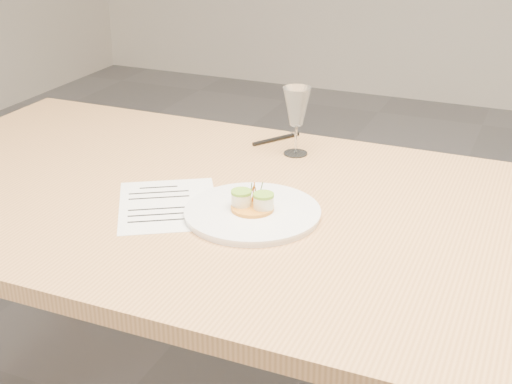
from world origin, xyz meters
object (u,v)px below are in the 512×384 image
at_px(recipe_sheet, 168,205).
at_px(dining_table, 345,247).
at_px(dinner_plate, 253,211).
at_px(wine_glass_0, 297,108).
at_px(ballpoint_pen, 276,139).

bearing_deg(recipe_sheet, dining_table, -19.11).
xyz_separation_m(dining_table, dinner_plate, (-0.20, -0.06, 0.08)).
relative_size(dining_table, wine_glass_0, 12.97).
relative_size(recipe_sheet, wine_glass_0, 1.93).
distance_m(dining_table, wine_glass_0, 0.46).
height_order(dinner_plate, recipe_sheet, dinner_plate).
height_order(ballpoint_pen, wine_glass_0, wine_glass_0).
distance_m(recipe_sheet, ballpoint_pen, 0.50).
relative_size(ballpoint_pen, wine_glass_0, 0.75).
distance_m(recipe_sheet, wine_glass_0, 0.47).
distance_m(dining_table, dinner_plate, 0.22).
bearing_deg(dining_table, recipe_sheet, -167.83).
bearing_deg(ballpoint_pen, wine_glass_0, -99.38).
bearing_deg(recipe_sheet, ballpoint_pen, 50.84).
distance_m(dining_table, ballpoint_pen, 0.53).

